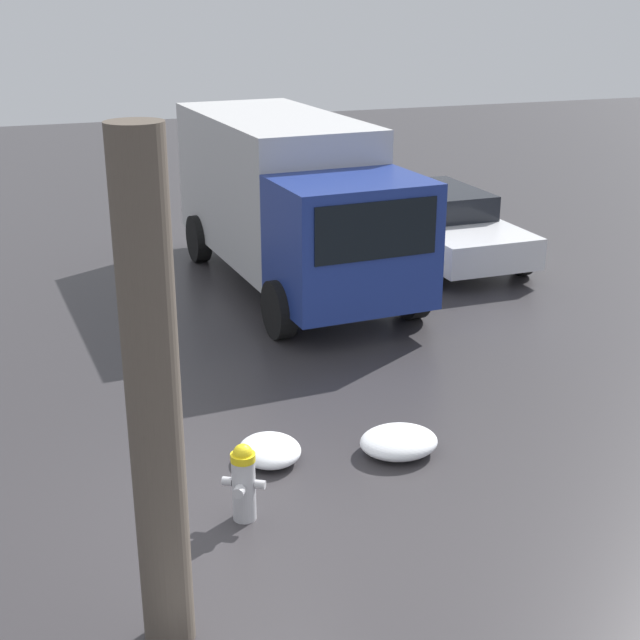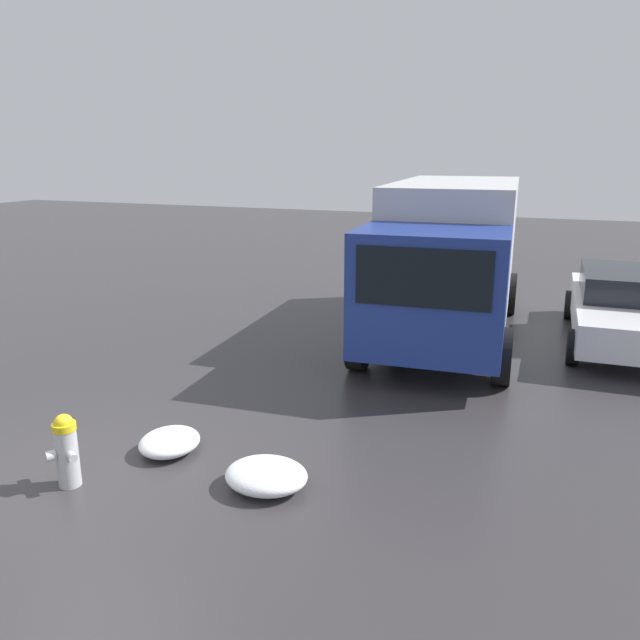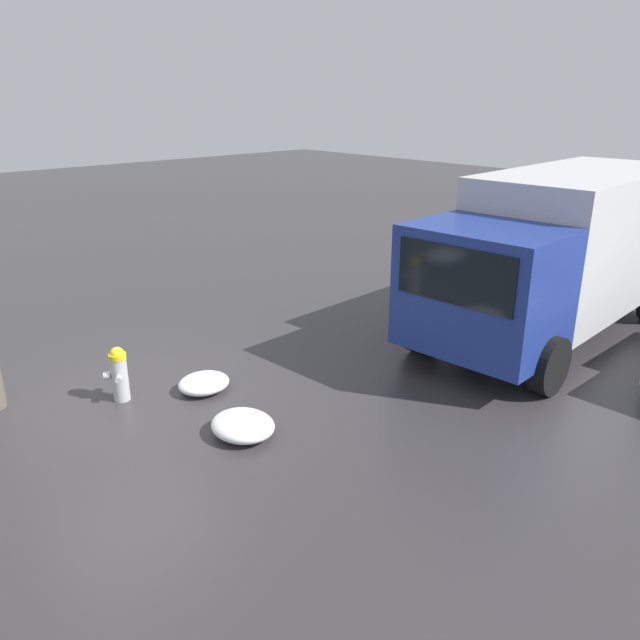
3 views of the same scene
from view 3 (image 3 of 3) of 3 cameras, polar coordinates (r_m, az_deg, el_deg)
The scene contains 6 objects.
ground_plane at distance 9.64m, azimuth -17.61°, elevation -6.94°, with size 60.00×60.00×0.00m, color #333033.
fire_hydrant at distance 9.46m, azimuth -17.90°, elevation -4.64°, with size 0.37×0.42×0.83m.
delivery_truck at distance 12.10m, azimuth 21.10°, elevation 6.17°, with size 6.80×2.82×2.90m.
pedestrian at distance 11.12m, azimuth 14.34°, elevation 2.63°, with size 0.40×0.40×1.84m.
snow_pile_curbside at distance 9.54m, azimuth -10.57°, elevation -5.69°, with size 0.78×0.70×0.26m.
snow_pile_by_tree at distance 8.31m, azimuth -7.07°, elevation -9.54°, with size 0.78×0.91×0.28m.
Camera 3 is at (-3.42, -7.95, 4.23)m, focal length 35.00 mm.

